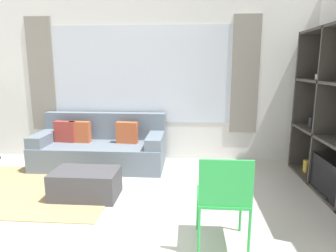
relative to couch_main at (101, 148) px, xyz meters
The scene contains 5 objects.
wall_back 1.31m from the couch_main, 37.99° to the left, with size 6.82×0.11×2.70m.
area_rug 1.25m from the couch_main, 122.03° to the right, with size 2.23×1.65×0.01m, color tan.
couch_main is the anchor object (origin of this frame).
ottoman 1.22m from the couch_main, 82.21° to the right, with size 0.79×0.50×0.34m.
folding_chair 2.78m from the couch_main, 51.39° to the right, with size 0.44×0.46×0.86m.
Camera 1 is at (0.82, -2.07, 1.60)m, focal length 32.00 mm.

